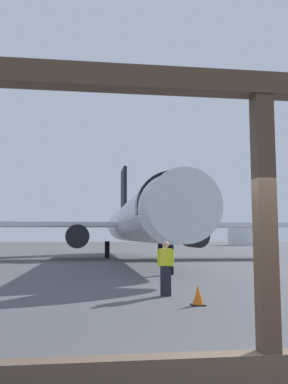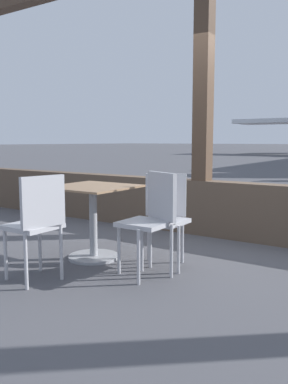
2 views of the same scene
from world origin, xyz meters
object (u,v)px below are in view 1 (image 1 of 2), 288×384
(ground_crew_worker, at_px, (166,267))
(airplane, at_px, (138,221))
(fuel_storage_tank, at_px, (243,236))
(traffic_cone, at_px, (198,296))

(ground_crew_worker, bearing_deg, airplane, 85.64)
(ground_crew_worker, distance_m, fuel_storage_tank, 82.39)
(airplane, bearing_deg, ground_crew_worker, -94.36)
(traffic_cone, height_order, fuel_storage_tank, fuel_storage_tank)
(ground_crew_worker, xyz_separation_m, fuel_storage_tank, (31.80, 76.00, 1.16))
(ground_crew_worker, relative_size, traffic_cone, 3.16)
(ground_crew_worker, bearing_deg, fuel_storage_tank, 67.30)
(traffic_cone, bearing_deg, fuel_storage_tank, 68.15)
(airplane, xyz_separation_m, fuel_storage_tank, (30.22, 55.29, -1.14))
(airplane, relative_size, fuel_storage_tank, 4.91)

